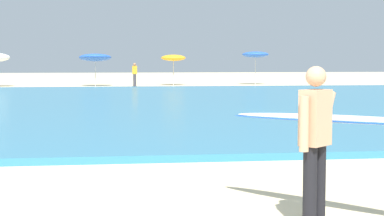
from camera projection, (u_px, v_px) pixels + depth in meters
sea at (111, 103)px, 24.55m from camera, size 120.00×28.00×0.14m
surfer_with_board at (327, 129)px, 6.86m from camera, size 2.15×2.39×1.73m
beach_umbrella_2 at (95, 58)px, 42.03m from camera, size 2.16×2.19×2.26m
beach_umbrella_3 at (173, 58)px, 43.44m from camera, size 1.71×1.72×2.16m
beach_umbrella_4 at (255, 55)px, 44.63m from camera, size 1.91×1.91×2.39m
beachgoer_near_row_left at (135, 74)px, 41.46m from camera, size 0.32×0.20×1.58m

